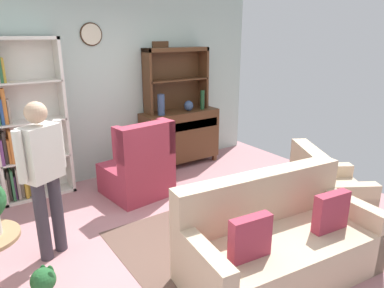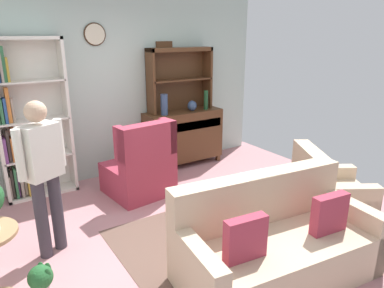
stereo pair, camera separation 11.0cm
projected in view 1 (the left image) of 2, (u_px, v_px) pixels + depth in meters
The scene contains 16 objects.
ground_plane at pixel (195, 230), 4.02m from camera, with size 5.40×4.60×0.02m, color #B27A7F.
wall_back at pixel (113, 84), 5.26m from camera, with size 5.00×0.09×2.80m.
area_rug at pixel (225, 235), 3.89m from camera, with size 2.27×1.68×0.01m, color brown.
bookshelf at pixel (24, 127), 4.52m from camera, with size 0.90×0.30×2.10m.
sideboard at pixel (180, 135), 5.86m from camera, with size 1.30×0.45×0.92m.
sideboard_hutch at pixel (176, 71), 5.63m from camera, with size 1.10×0.26×1.00m.
vase_tall at pixel (161, 105), 5.42m from camera, with size 0.11×0.11×0.32m, color #33476B.
vase_round at pixel (189, 106), 5.73m from camera, with size 0.15×0.15×0.17m, color #33476B.
bottle_wine at pixel (202, 100), 5.83m from camera, with size 0.07×0.07×0.32m, color #194223.
couch_floral at pixel (277, 243), 3.20m from camera, with size 1.89×1.05×0.90m.
armchair_floral at pixel (326, 194), 4.22m from camera, with size 1.05×1.04×0.88m.
wingback_chair at pixel (139, 169), 4.74m from camera, with size 0.87×0.88×1.05m.
potted_plant_small at pixel (44, 281), 2.92m from camera, with size 0.21×0.21×0.29m.
person_reading at pixel (44, 170), 3.30m from camera, with size 0.50×0.33×1.56m.
coffee_table at pixel (245, 201), 3.90m from camera, with size 0.80×0.50×0.42m.
book_stack at pixel (252, 190), 3.91m from camera, with size 0.22×0.15×0.10m.
Camera 1 is at (-2.03, -2.89, 2.14)m, focal length 32.96 mm.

